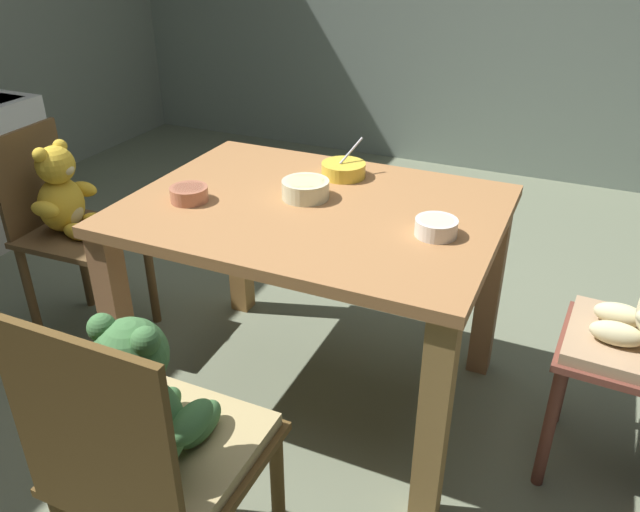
# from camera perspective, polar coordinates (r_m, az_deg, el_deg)

# --- Properties ---
(ground_plane) EXTENTS (5.20, 5.20, 0.04)m
(ground_plane) POSITION_cam_1_polar(r_m,az_deg,el_deg) (2.40, -0.50, -12.23)
(ground_plane) COLOR #6B735A
(dining_table) EXTENTS (1.15, 0.86, 0.74)m
(dining_table) POSITION_cam_1_polar(r_m,az_deg,el_deg) (2.05, -0.57, 1.17)
(dining_table) COLOR #A36E40
(dining_table) RESTS_ON ground_plane
(teddy_chair_near_left) EXTENTS (0.42, 0.38, 0.85)m
(teddy_chair_near_left) POSITION_cam_1_polar(r_m,az_deg,el_deg) (2.62, -21.81, 3.78)
(teddy_chair_near_left) COLOR brown
(teddy_chair_near_left) RESTS_ON ground_plane
(teddy_chair_near_front) EXTENTS (0.42, 0.42, 0.91)m
(teddy_chair_near_front) POSITION_cam_1_polar(r_m,az_deg,el_deg) (1.46, -15.02, -15.09)
(teddy_chair_near_front) COLOR brown
(teddy_chair_near_front) RESTS_ON ground_plane
(porridge_bowl_cream_center) EXTENTS (0.15, 0.15, 0.06)m
(porridge_bowl_cream_center) POSITION_cam_1_polar(r_m,az_deg,el_deg) (2.03, -1.31, 6.04)
(porridge_bowl_cream_center) COLOR beige
(porridge_bowl_cream_center) RESTS_ON dining_table
(porridge_bowl_yellow_far_center) EXTENTS (0.15, 0.16, 0.12)m
(porridge_bowl_yellow_far_center) POSITION_cam_1_polar(r_m,az_deg,el_deg) (2.20, 2.12, 7.77)
(porridge_bowl_yellow_far_center) COLOR yellow
(porridge_bowl_yellow_far_center) RESTS_ON dining_table
(porridge_bowl_terracotta_near_left) EXTENTS (0.12, 0.12, 0.05)m
(porridge_bowl_terracotta_near_left) POSITION_cam_1_polar(r_m,az_deg,el_deg) (2.05, -11.65, 5.48)
(porridge_bowl_terracotta_near_left) COLOR #BE7153
(porridge_bowl_terracotta_near_left) RESTS_ON dining_table
(porridge_bowl_white_near_right) EXTENTS (0.12, 0.12, 0.05)m
(porridge_bowl_white_near_right) POSITION_cam_1_polar(r_m,az_deg,el_deg) (1.82, 10.38, 2.57)
(porridge_bowl_white_near_right) COLOR silver
(porridge_bowl_white_near_right) RESTS_ON dining_table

